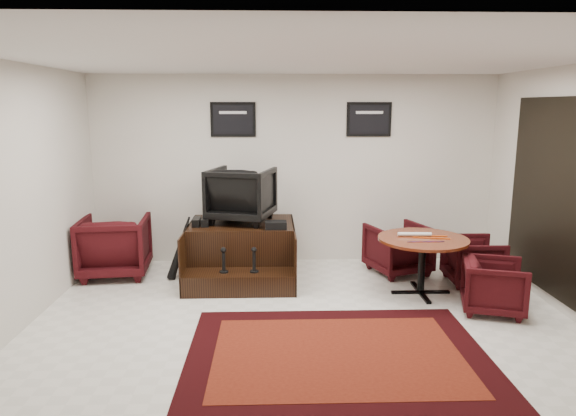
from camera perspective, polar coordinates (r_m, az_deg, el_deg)
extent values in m
plane|color=white|center=(5.66, 1.83, -13.17)|extent=(6.00, 6.00, 0.00)
cube|color=silver|center=(7.71, 0.71, 4.24)|extent=(6.00, 0.02, 2.80)
cube|color=silver|center=(2.83, 5.26, -8.25)|extent=(6.00, 0.02, 2.80)
cube|color=silver|center=(5.87, -28.76, 0.62)|extent=(0.02, 5.00, 2.80)
cube|color=white|center=(5.18, 2.03, 16.33)|extent=(6.00, 5.00, 0.02)
cube|color=black|center=(6.80, 27.34, 1.18)|extent=(0.05, 1.90, 2.30)
cube|color=black|center=(6.79, 27.27, 1.18)|extent=(0.02, 1.72, 2.12)
cube|color=black|center=(6.80, 27.30, 1.18)|extent=(0.03, 0.05, 2.12)
cube|color=black|center=(7.65, -6.12, 9.76)|extent=(0.66, 0.03, 0.50)
cube|color=black|center=(7.63, -6.13, 9.76)|extent=(0.58, 0.01, 0.42)
cube|color=silver|center=(7.62, -6.15, 10.51)|extent=(0.40, 0.00, 0.04)
cube|color=black|center=(7.76, 8.99, 9.71)|extent=(0.66, 0.03, 0.50)
cube|color=black|center=(7.74, 9.01, 9.70)|extent=(0.58, 0.01, 0.42)
cube|color=silver|center=(7.74, 9.04, 10.44)|extent=(0.40, 0.00, 0.04)
cube|color=black|center=(5.12, 5.51, -15.94)|extent=(2.88, 2.16, 0.01)
cube|color=#52150B|center=(5.12, 5.52, -15.88)|extent=(2.36, 1.64, 0.01)
cube|color=black|center=(7.28, -5.11, -4.47)|extent=(1.44, 1.07, 0.75)
cube|color=black|center=(6.64, -5.43, -8.21)|extent=(1.44, 0.43, 0.27)
cube|color=black|center=(7.15, -10.96, -4.92)|extent=(0.02, 1.50, 0.75)
cube|color=black|center=(7.07, 0.62, -4.90)|extent=(0.02, 1.50, 0.75)
cylinder|color=black|center=(6.61, -7.13, -7.03)|extent=(0.11, 0.11, 0.02)
cylinder|color=black|center=(6.57, -7.16, -5.96)|extent=(0.04, 0.04, 0.24)
sphere|color=black|center=(6.53, -7.19, -4.66)|extent=(0.07, 0.07, 0.07)
cylinder|color=black|center=(6.59, -3.77, -7.04)|extent=(0.11, 0.11, 0.02)
cylinder|color=black|center=(6.55, -3.79, -5.96)|extent=(0.04, 0.04, 0.24)
sphere|color=black|center=(6.50, -3.81, -4.65)|extent=(0.07, 0.07, 0.07)
imported|color=black|center=(7.16, -5.20, 1.80)|extent=(1.00, 0.96, 0.85)
cube|color=black|center=(7.07, -10.12, -1.52)|extent=(0.11, 0.28, 0.10)
cube|color=black|center=(7.06, -9.15, -1.51)|extent=(0.11, 0.28, 0.10)
cube|color=black|center=(6.79, -1.36, -1.90)|extent=(0.29, 0.20, 0.10)
imported|color=black|center=(7.57, -18.69, -3.72)|extent=(0.98, 0.93, 0.93)
cylinder|color=#4A160A|center=(6.63, 14.78, -3.37)|extent=(1.11, 1.11, 0.03)
cylinder|color=black|center=(6.72, 14.63, -6.20)|extent=(0.09, 0.09, 0.66)
cube|color=black|center=(6.83, 14.49, -9.03)|extent=(0.75, 0.06, 0.03)
cube|color=black|center=(6.83, 14.49, -9.03)|extent=(0.06, 0.75, 0.03)
imported|color=black|center=(7.47, 12.12, -4.16)|extent=(0.95, 0.92, 0.78)
imported|color=black|center=(7.32, 19.92, -5.27)|extent=(0.64, 0.68, 0.69)
imported|color=black|center=(6.40, 21.92, -7.81)|extent=(0.78, 0.81, 0.68)
cylinder|color=silver|center=(6.67, 13.88, -2.84)|extent=(0.42, 0.07, 0.05)
cylinder|color=#DD4C0C|center=(6.62, 15.66, -3.21)|extent=(0.44, 0.11, 0.01)
cylinder|color=#DD4C0C|center=(6.72, 15.40, -3.00)|extent=(0.45, 0.04, 0.01)
cylinder|color=#4C1933|center=(6.38, 13.53, -3.67)|extent=(0.10, 0.03, 0.01)
cylinder|color=#4C1933|center=(6.40, 14.05, -3.65)|extent=(0.10, 0.03, 0.01)
cylinder|color=#4C1933|center=(6.41, 14.57, -3.64)|extent=(0.10, 0.03, 0.01)
cylinder|color=#4C1933|center=(6.43, 15.08, -3.63)|extent=(0.10, 0.03, 0.01)
cylinder|color=#4C1933|center=(6.45, 15.59, -3.62)|extent=(0.10, 0.03, 0.01)
cylinder|color=#4C1933|center=(6.47, 16.10, -3.60)|extent=(0.10, 0.03, 0.01)
cylinder|color=#4C1933|center=(6.49, 16.61, -3.59)|extent=(0.10, 0.03, 0.01)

